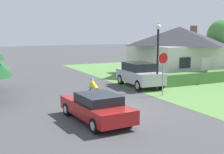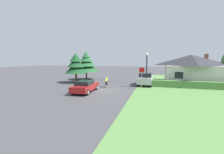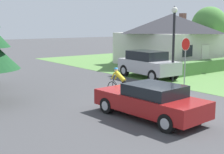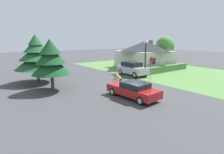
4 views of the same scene
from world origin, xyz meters
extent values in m
plane|color=#424244|center=(0.00, 0.00, 0.00)|extent=(140.00, 140.00, 0.00)
cube|color=#568442|center=(11.78, 4.00, 0.01)|extent=(16.00, 36.00, 0.01)
cube|color=beige|center=(11.71, 9.58, 1.45)|extent=(7.90, 7.91, 2.90)
pyramid|color=#2D2D33|center=(11.71, 9.58, 3.75)|extent=(8.53, 8.54, 1.70)
cube|color=silver|center=(11.58, 5.73, 1.00)|extent=(0.90, 0.09, 2.00)
cube|color=black|center=(9.44, 5.80, 1.60)|extent=(1.10, 0.10, 0.90)
cube|color=brown|center=(14.02, 10.27, 4.32)|extent=(0.52, 0.52, 0.80)
cube|color=#4C7A3D|center=(10.84, 4.51, 0.47)|extent=(10.38, 0.90, 0.94)
cube|color=maroon|center=(-1.69, -1.48, 0.60)|extent=(2.16, 4.70, 0.64)
cube|color=black|center=(-1.67, -1.73, 1.14)|extent=(1.77, 2.16, 0.43)
cylinder|color=black|center=(-2.61, 0.02, 0.33)|extent=(0.32, 0.67, 0.66)
cylinder|color=#ADADB2|center=(-2.61, 0.02, 0.33)|extent=(0.31, 0.40, 0.38)
cylinder|color=black|center=(-0.97, 0.13, 0.33)|extent=(0.32, 0.67, 0.66)
cylinder|color=#ADADB2|center=(-0.97, 0.13, 0.33)|extent=(0.31, 0.40, 0.38)
cylinder|color=black|center=(-2.40, -3.09, 0.33)|extent=(0.32, 0.67, 0.66)
cylinder|color=#ADADB2|center=(-2.40, -3.09, 0.33)|extent=(0.31, 0.40, 0.38)
cylinder|color=black|center=(-0.76, -2.98, 0.33)|extent=(0.32, 0.67, 0.66)
cylinder|color=#ADADB2|center=(-0.76, -2.98, 0.33)|extent=(0.31, 0.40, 0.38)
torus|color=black|center=(-0.22, 1.62, 0.33)|extent=(0.11, 0.71, 0.71)
torus|color=black|center=(-0.32, 2.69, 0.33)|extent=(0.11, 0.71, 0.71)
cylinder|color=black|center=(-0.25, 1.89, 0.50)|extent=(0.05, 0.19, 0.58)
cylinder|color=black|center=(-0.28, 2.28, 0.52)|extent=(0.10, 0.67, 0.63)
cylinder|color=black|center=(-0.28, 2.21, 0.80)|extent=(0.11, 0.80, 0.07)
cylinder|color=black|center=(-0.24, 1.79, 0.28)|extent=(0.07, 0.36, 0.15)
cylinder|color=black|center=(-0.23, 1.72, 0.56)|extent=(0.05, 0.22, 0.46)
cylinder|color=black|center=(-0.32, 2.65, 0.58)|extent=(0.05, 0.12, 0.49)
cylinder|color=black|center=(-0.32, 2.60, 0.82)|extent=(0.44, 0.07, 0.02)
ellipsoid|color=black|center=(-0.24, 1.81, 0.80)|extent=(0.10, 0.21, 0.05)
cylinder|color=black|center=(-0.25, 1.81, 0.62)|extent=(0.13, 0.26, 0.48)
cylinder|color=black|center=(-0.25, 1.97, 0.54)|extent=(0.13, 0.27, 0.63)
cylinder|color=beige|center=(-0.25, 1.88, 0.25)|extent=(0.08, 0.08, 0.30)
cylinder|color=beige|center=(-0.20, 2.04, 0.15)|extent=(0.17, 0.08, 0.21)
cylinder|color=yellow|center=(-0.27, 2.11, 1.02)|extent=(0.29, 0.73, 0.55)
cylinder|color=yellow|center=(-0.31, 2.37, 1.00)|extent=(0.09, 0.26, 0.36)
cylinder|color=yellow|center=(-0.31, 2.65, 1.00)|extent=(0.09, 0.26, 0.36)
sphere|color=beige|center=(-0.30, 2.41, 1.34)|extent=(0.19, 0.19, 0.19)
ellipsoid|color=#267FBF|center=(-0.30, 2.41, 1.39)|extent=(0.22, 0.18, 0.12)
cube|color=#B7B7BC|center=(4.82, 5.36, 0.81)|extent=(2.19, 4.50, 0.85)
cube|color=black|center=(4.83, 5.56, 1.54)|extent=(1.86, 2.59, 0.60)
cylinder|color=black|center=(3.99, 6.90, 0.40)|extent=(0.26, 0.82, 0.81)
cylinder|color=#ADADB2|center=(3.99, 6.90, 0.40)|extent=(0.26, 0.48, 0.47)
cylinder|color=black|center=(5.79, 6.81, 0.40)|extent=(0.26, 0.82, 0.81)
cylinder|color=#ADADB2|center=(5.79, 6.81, 0.40)|extent=(0.26, 0.48, 0.47)
cylinder|color=black|center=(3.85, 3.90, 0.40)|extent=(0.26, 0.82, 0.81)
cylinder|color=#ADADB2|center=(3.85, 3.90, 0.40)|extent=(0.26, 0.48, 0.47)
cylinder|color=black|center=(5.65, 3.82, 0.40)|extent=(0.26, 0.82, 0.81)
cylinder|color=#ADADB2|center=(5.65, 3.82, 0.40)|extent=(0.26, 0.48, 0.47)
cylinder|color=gray|center=(4.51, 1.95, 1.09)|extent=(0.07, 0.07, 2.18)
cylinder|color=red|center=(4.51, 1.95, 2.48)|extent=(0.71, 0.03, 0.71)
cylinder|color=silver|center=(4.51, 1.95, 2.48)|extent=(0.75, 0.02, 0.75)
cylinder|color=black|center=(5.04, 3.35, 2.17)|extent=(0.16, 0.16, 4.35)
sphere|color=white|center=(5.04, 3.35, 4.51)|extent=(0.37, 0.37, 0.37)
cone|color=black|center=(5.04, 3.35, 4.70)|extent=(0.22, 0.22, 0.15)
cylinder|color=#4C3823|center=(-6.32, 4.61, 0.81)|extent=(0.32, 0.32, 1.61)
cone|color=#194723|center=(-6.32, 4.61, 2.52)|extent=(3.52, 3.52, 1.81)
cone|color=#194723|center=(-6.32, 4.61, 3.40)|extent=(2.75, 2.75, 1.59)
cone|color=#194723|center=(-6.32, 4.61, 4.17)|extent=(1.97, 1.97, 1.38)
cylinder|color=#4C3823|center=(-6.50, 8.85, 0.79)|extent=(0.29, 0.29, 1.58)
cone|color=#23562D|center=(-6.50, 8.85, 2.48)|extent=(4.70, 4.70, 1.81)
cone|color=#23562D|center=(-6.50, 8.85, 3.37)|extent=(3.67, 3.67, 1.59)
cone|color=#23562D|center=(-6.50, 8.85, 4.13)|extent=(2.63, 2.63, 1.38)
cone|color=#23562D|center=(-6.50, 8.85, 4.78)|extent=(1.60, 1.60, 1.16)
camera|label=1|loc=(-7.27, -14.76, 4.32)|focal=50.00mm
camera|label=2|loc=(6.09, -17.28, 3.77)|focal=24.00mm
camera|label=3|loc=(-9.98, -9.98, 3.57)|focal=50.00mm
camera|label=4|loc=(-11.48, -11.59, 4.68)|focal=28.00mm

